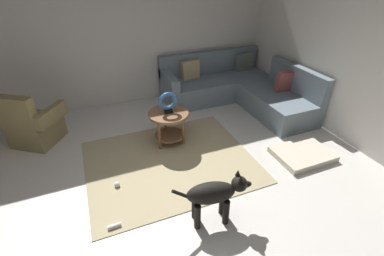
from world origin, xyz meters
The scene contains 11 objects.
ground_plane centered at (0.00, 0.00, -0.05)m, with size 6.00×6.00×0.10m, color silver.
wall_back centered at (0.00, 2.94, 1.35)m, with size 6.00×0.12×2.70m, color silver.
area_rug centered at (0.15, 0.70, 0.01)m, with size 2.30×1.90×0.01m, color tan.
sectional_couch centered at (1.99, 2.01, 0.29)m, with size 2.20×2.25×0.88m.
armchair centered at (-1.63, 1.94, 0.32)m, with size 1.00×0.95×0.88m.
side_table centered at (0.30, 1.15, 0.42)m, with size 0.60×0.60×0.54m.
torus_sculpture centered at (0.30, 1.15, 0.71)m, with size 0.28×0.08×0.33m.
dog_bed_mat centered at (1.98, 0.08, 0.04)m, with size 0.80×0.60×0.09m, color beige.
dog centered at (0.28, -0.45, 0.38)m, with size 0.84×0.32×0.63m.
dog_toy_ball centered at (-0.63, 0.47, 0.04)m, with size 0.07×0.07×0.07m, color silver.
dog_toy_rope centered at (-0.76, -0.16, 0.03)m, with size 0.05×0.05×0.14m, color silver.
Camera 1 is at (-0.71, -2.24, 2.44)m, focal length 25.37 mm.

